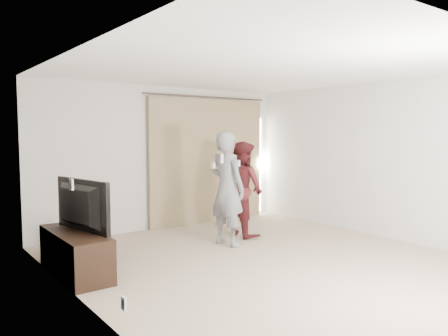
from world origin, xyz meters
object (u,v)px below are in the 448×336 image
at_px(person_man, 227,188).
at_px(person_woman, 243,189).
at_px(tv_console, 76,253).
at_px(tv, 74,206).

bearing_deg(person_man, person_woman, 29.49).
relative_size(tv_console, person_man, 0.78).
relative_size(tv_console, person_woman, 0.87).
bearing_deg(tv, tv_console, -0.00).
height_order(tv, person_man, person_man).
distance_m(tv_console, person_woman, 3.04).
bearing_deg(person_man, tv, -179.57).
xyz_separation_m(tv_console, tv, (0.00, 0.00, 0.59)).
distance_m(person_man, person_woman, 0.69).
relative_size(tv, person_man, 0.63).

